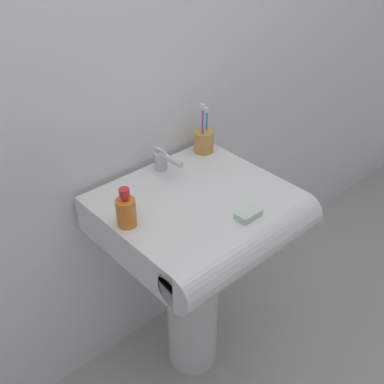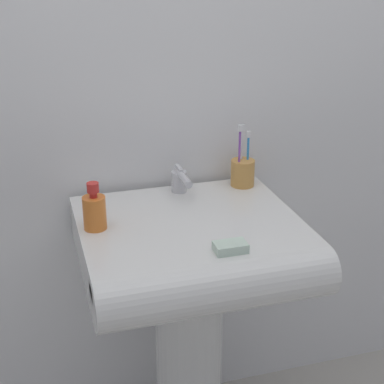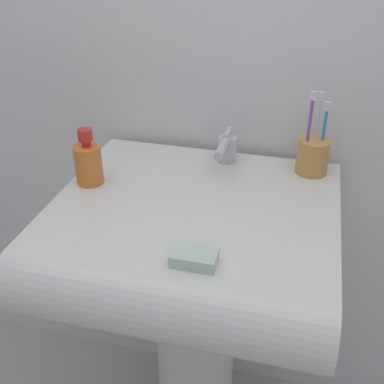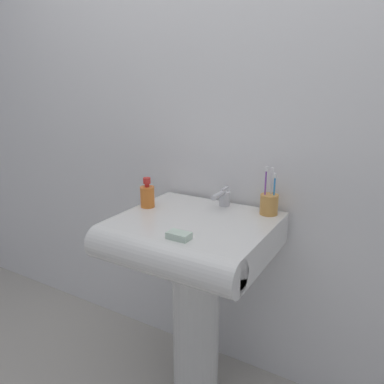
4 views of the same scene
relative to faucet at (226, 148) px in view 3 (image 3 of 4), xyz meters
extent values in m
cube|color=white|center=(-0.03, 0.11, 0.31)|extent=(5.00, 0.05, 2.40)
cylinder|color=white|center=(-0.03, -0.19, -0.53)|extent=(0.20, 0.20, 0.71)
cube|color=white|center=(-0.03, -0.19, -0.11)|extent=(0.60, 0.51, 0.13)
cylinder|color=white|center=(-0.03, -0.44, -0.11)|extent=(0.60, 0.13, 0.13)
cylinder|color=silver|center=(0.00, 0.02, -0.01)|extent=(0.05, 0.05, 0.06)
cylinder|color=silver|center=(0.00, -0.04, 0.02)|extent=(0.02, 0.11, 0.02)
cube|color=silver|center=(0.00, 0.02, 0.03)|extent=(0.01, 0.06, 0.01)
cylinder|color=#D19347|center=(0.20, 0.01, 0.00)|extent=(0.07, 0.07, 0.08)
cylinder|color=purple|center=(0.19, 0.00, 0.06)|extent=(0.01, 0.01, 0.17)
cube|color=white|center=(0.19, 0.00, 0.15)|extent=(0.01, 0.01, 0.02)
cylinder|color=#338CD8|center=(0.22, 0.01, 0.04)|extent=(0.01, 0.01, 0.14)
cube|color=white|center=(0.22, 0.01, 0.12)|extent=(0.01, 0.01, 0.02)
cylinder|color=white|center=(0.20, 0.02, 0.05)|extent=(0.01, 0.01, 0.16)
cube|color=white|center=(0.20, 0.02, 0.14)|extent=(0.01, 0.01, 0.02)
cylinder|color=orange|center=(-0.28, -0.17, 0.00)|extent=(0.06, 0.06, 0.09)
cylinder|color=red|center=(-0.28, -0.17, 0.06)|extent=(0.02, 0.02, 0.01)
cylinder|color=red|center=(-0.28, -0.17, 0.08)|extent=(0.03, 0.03, 0.03)
cube|color=silver|center=(0.02, -0.39, -0.03)|extent=(0.08, 0.05, 0.02)
camera|label=1|loc=(-0.91, -1.17, 0.87)|focal=45.00mm
camera|label=2|loc=(-0.43, -1.60, 0.66)|focal=55.00mm
camera|label=3|loc=(0.18, -1.04, 0.50)|focal=45.00mm
camera|label=4|loc=(0.67, -1.41, 0.48)|focal=35.00mm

